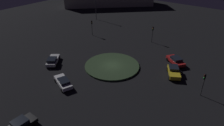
% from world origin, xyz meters
% --- Properties ---
extents(ground_plane, '(119.18, 119.18, 0.00)m').
position_xyz_m(ground_plane, '(0.00, 0.00, 0.00)').
color(ground_plane, black).
extents(roundabout_island, '(10.78, 10.78, 0.31)m').
position_xyz_m(roundabout_island, '(0.00, 0.00, 0.16)').
color(roundabout_island, '#2D4228').
rests_on(roundabout_island, ground_plane).
extents(car_silver, '(4.33, 4.74, 1.44)m').
position_xyz_m(car_silver, '(10.23, 6.35, 0.74)').
color(car_silver, silver).
rests_on(car_silver, ground_plane).
extents(car_red, '(4.64, 4.08, 1.49)m').
position_xyz_m(car_red, '(-9.58, -8.65, 0.77)').
color(car_red, red).
rests_on(car_red, ground_plane).
extents(car_white, '(4.87, 3.23, 1.34)m').
position_xyz_m(car_white, '(2.68, 10.14, 0.71)').
color(car_white, white).
rests_on(car_white, ground_plane).
extents(car_black, '(2.11, 4.07, 1.40)m').
position_xyz_m(car_black, '(-0.36, 19.87, 0.71)').
color(car_black, black).
rests_on(car_black, ground_plane).
extents(car_yellow, '(3.79, 4.67, 1.52)m').
position_xyz_m(car_yellow, '(-10.93, -4.36, 0.80)').
color(car_yellow, gold).
rests_on(car_yellow, ground_plane).
extents(traffic_light_west, '(0.37, 0.32, 3.97)m').
position_xyz_m(traffic_light_west, '(-16.69, -1.33, 2.83)').
color(traffic_light_west, '#2D2D2D').
rests_on(traffic_light_west, ground_plane).
extents(traffic_light_southeast, '(0.39, 0.37, 4.05)m').
position_xyz_m(traffic_light_southeast, '(14.35, -10.02, 2.89)').
color(traffic_light_southeast, '#2D2D2D').
rests_on(traffic_light_southeast, ground_plane).
extents(traffic_light_south, '(0.31, 0.36, 4.04)m').
position_xyz_m(traffic_light_south, '(-0.61, -15.52, 2.88)').
color(traffic_light_south, '#2D2D2D').
rests_on(traffic_light_south, ground_plane).
extents(streetlamp_southeast, '(0.52, 0.52, 9.10)m').
position_xyz_m(streetlamp_southeast, '(22.93, -21.40, 5.85)').
color(streetlamp_southeast, '#4C4C51').
rests_on(streetlamp_southeast, ground_plane).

